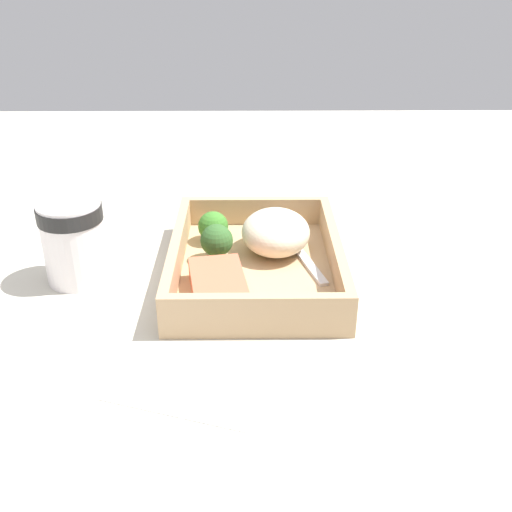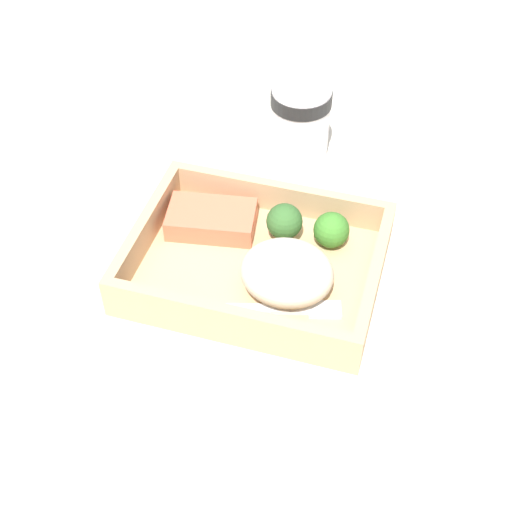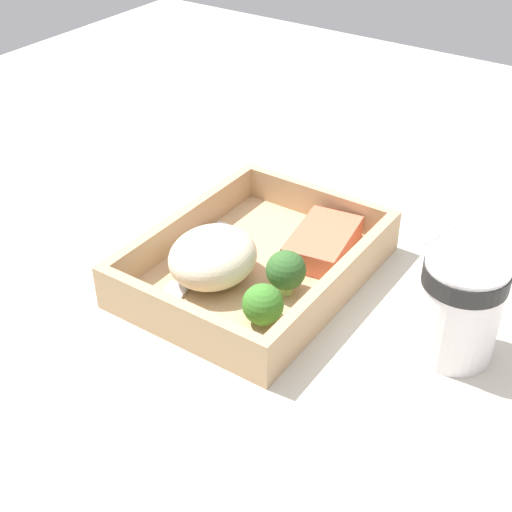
% 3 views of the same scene
% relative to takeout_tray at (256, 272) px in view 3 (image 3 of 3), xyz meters
% --- Properties ---
extents(ground_plane, '(1.60, 1.60, 0.02)m').
position_rel_takeout_tray_xyz_m(ground_plane, '(0.00, 0.00, -0.02)').
color(ground_plane, beige).
extents(takeout_tray, '(0.27, 0.21, 0.01)m').
position_rel_takeout_tray_xyz_m(takeout_tray, '(0.00, 0.00, 0.00)').
color(takeout_tray, tan).
rests_on(takeout_tray, ground_plane).
extents(tray_rim, '(0.27, 0.21, 0.04)m').
position_rel_takeout_tray_xyz_m(tray_rim, '(0.00, 0.00, 0.03)').
color(tray_rim, tan).
rests_on(tray_rim, takeout_tray).
extents(salmon_fillet, '(0.11, 0.08, 0.03)m').
position_rel_takeout_tray_xyz_m(salmon_fillet, '(-0.07, 0.04, 0.02)').
color(salmon_fillet, '#E16849').
rests_on(salmon_fillet, takeout_tray).
extents(mashed_potatoes, '(0.10, 0.09, 0.06)m').
position_rel_takeout_tray_xyz_m(mashed_potatoes, '(0.04, -0.03, 0.03)').
color(mashed_potatoes, beige).
rests_on(mashed_potatoes, takeout_tray).
extents(broccoli_floret_1, '(0.04, 0.04, 0.04)m').
position_rel_takeout_tray_xyz_m(broccoli_floret_1, '(0.07, 0.06, 0.03)').
color(broccoli_floret_1, '#87AA5F').
rests_on(broccoli_floret_1, takeout_tray).
extents(broccoli_floret_2, '(0.04, 0.04, 0.05)m').
position_rel_takeout_tray_xyz_m(broccoli_floret_2, '(0.02, 0.05, 0.03)').
color(broccoli_floret_2, '#86AD5B').
rests_on(broccoli_floret_2, takeout_tray).
extents(fork, '(0.16, 0.06, 0.00)m').
position_rel_takeout_tray_xyz_m(fork, '(0.04, -0.06, 0.01)').
color(fork, silver).
rests_on(fork, takeout_tray).
extents(paper_cup, '(0.08, 0.08, 0.10)m').
position_rel_takeout_tray_xyz_m(paper_cup, '(-0.01, 0.22, 0.05)').
color(paper_cup, white).
rests_on(paper_cup, ground_plane).
extents(receipt_slip, '(0.12, 0.16, 0.00)m').
position_rel_takeout_tray_xyz_m(receipt_slip, '(-0.21, 0.07, -0.00)').
color(receipt_slip, white).
rests_on(receipt_slip, ground_plane).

